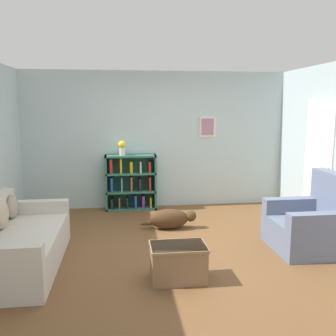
# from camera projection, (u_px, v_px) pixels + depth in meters

# --- Properties ---
(ground_plane) EXTENTS (14.00, 14.00, 0.00)m
(ground_plane) POSITION_uv_depth(u_px,v_px,m) (172.00, 247.00, 5.23)
(ground_plane) COLOR brown
(wall_back) EXTENTS (5.60, 0.13, 2.60)m
(wall_back) POSITION_uv_depth(u_px,v_px,m) (156.00, 140.00, 7.22)
(wall_back) COLOR silver
(wall_back) RESTS_ON ground_plane
(couch) EXTENTS (0.92, 1.96, 0.79)m
(couch) POSITION_uv_depth(u_px,v_px,m) (15.00, 244.00, 4.52)
(couch) COLOR beige
(couch) RESTS_ON ground_plane
(bookshelf) EXTENTS (0.95, 0.29, 1.04)m
(bookshelf) POSITION_uv_depth(u_px,v_px,m) (131.00, 183.00, 7.09)
(bookshelf) COLOR #2D6B56
(bookshelf) RESTS_ON ground_plane
(recliner_chair) EXTENTS (0.92, 0.96, 1.05)m
(recliner_chair) POSITION_uv_depth(u_px,v_px,m) (312.00, 224.00, 5.09)
(recliner_chair) COLOR slate
(recliner_chair) RESTS_ON ground_plane
(coffee_table) EXTENTS (0.63, 0.43, 0.41)m
(coffee_table) POSITION_uv_depth(u_px,v_px,m) (178.00, 261.00, 4.19)
(coffee_table) COLOR #846647
(coffee_table) RESTS_ON ground_plane
(dog) EXTENTS (0.90, 0.29, 0.32)m
(dog) POSITION_uv_depth(u_px,v_px,m) (171.00, 219.00, 5.98)
(dog) COLOR #472D19
(dog) RESTS_ON ground_plane
(vase) EXTENTS (0.14, 0.14, 0.27)m
(vase) POSITION_uv_depth(u_px,v_px,m) (122.00, 147.00, 6.94)
(vase) COLOR silver
(vase) RESTS_ON bookshelf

